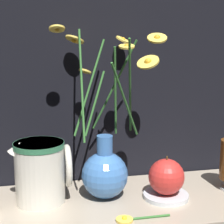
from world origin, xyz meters
The scene contains 7 objects.
ground_plane centered at (0.00, 0.00, 0.00)m, with size 6.00×6.00×0.00m, color black.
shelf centered at (0.00, 0.00, 0.01)m, with size 0.79×0.29×0.01m.
vase_with_flowers centered at (-0.02, 0.03, 0.09)m, with size 0.25×0.22×0.40m.
ceramic_pitcher centered at (-0.16, 0.04, 0.09)m, with size 0.14×0.11×0.15m.
saucer_plate centered at (0.12, -0.01, 0.02)m, with size 0.11×0.11×0.01m.
orange_fruit centered at (0.12, -0.01, 0.06)m, with size 0.08×0.08×0.09m.
loose_daisy centered at (0.01, -0.10, 0.02)m, with size 0.12×0.04×0.01m.
Camera 1 is at (-0.18, -0.78, 0.38)m, focal length 60.00 mm.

